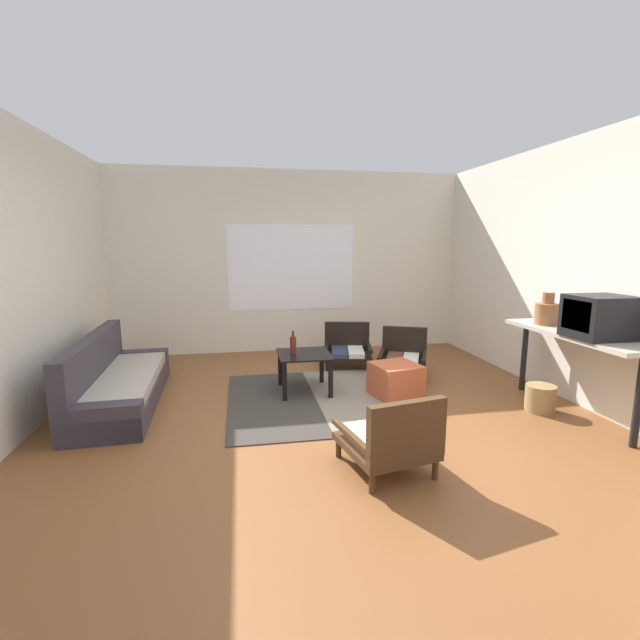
# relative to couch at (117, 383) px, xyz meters

# --- Properties ---
(ground_plane) EXTENTS (7.80, 7.80, 0.00)m
(ground_plane) POSITION_rel_couch_xyz_m (2.05, -1.00, -0.22)
(ground_plane) COLOR brown
(far_wall_with_window) EXTENTS (5.60, 0.13, 2.70)m
(far_wall_with_window) POSITION_rel_couch_xyz_m (2.05, 2.06, 1.13)
(far_wall_with_window) COLOR silver
(far_wall_with_window) RESTS_ON ground
(side_wall_right) EXTENTS (0.12, 6.60, 2.70)m
(side_wall_right) POSITION_rel_couch_xyz_m (4.71, -0.70, 1.13)
(side_wall_right) COLOR silver
(side_wall_right) RESTS_ON ground
(side_wall_left) EXTENTS (0.12, 6.60, 2.70)m
(side_wall_left) POSITION_rel_couch_xyz_m (-0.61, -0.70, 1.13)
(side_wall_left) COLOR silver
(side_wall_left) RESTS_ON ground
(area_rug) EXTENTS (1.83, 1.96, 0.01)m
(area_rug) POSITION_rel_couch_xyz_m (2.03, -0.26, -0.21)
(area_rug) COLOR #38332D
(area_rug) RESTS_ON ground
(couch) EXTENTS (0.77, 2.11, 0.71)m
(couch) POSITION_rel_couch_xyz_m (0.00, 0.00, 0.00)
(couch) COLOR #38333D
(couch) RESTS_ON ground
(coffee_table) EXTENTS (0.57, 0.61, 0.44)m
(coffee_table) POSITION_rel_couch_xyz_m (1.95, 0.02, 0.13)
(coffee_table) COLOR black
(coffee_table) RESTS_ON ground
(armchair_by_window) EXTENTS (0.73, 0.71, 0.55)m
(armchair_by_window) POSITION_rel_couch_xyz_m (2.69, 1.03, 0.01)
(armchair_by_window) COLOR black
(armchair_by_window) RESTS_ON ground
(armchair_striped_foreground) EXTENTS (0.69, 0.73, 0.61)m
(armchair_striped_foreground) POSITION_rel_couch_xyz_m (2.31, -1.85, 0.04)
(armchair_striped_foreground) COLOR #472D19
(armchair_striped_foreground) RESTS_ON ground
(armchair_corner) EXTENTS (0.77, 0.81, 0.58)m
(armchair_corner) POSITION_rel_couch_xyz_m (3.25, 0.40, 0.04)
(armchair_corner) COLOR black
(armchair_corner) RESTS_ON ground
(ottoman_orange) EXTENTS (0.55, 0.55, 0.36)m
(ottoman_orange) POSITION_rel_couch_xyz_m (2.89, -0.32, -0.04)
(ottoman_orange) COLOR #BC5633
(ottoman_orange) RESTS_ON ground
(console_shelf) EXTENTS (0.44, 1.57, 0.81)m
(console_shelf) POSITION_rel_couch_xyz_m (4.38, -1.08, 0.50)
(console_shelf) COLOR #B2AD9E
(console_shelf) RESTS_ON ground
(crt_television) EXTENTS (0.48, 0.43, 0.38)m
(crt_television) POSITION_rel_couch_xyz_m (4.38, -1.34, 0.78)
(crt_television) COLOR black
(crt_television) RESTS_ON console_shelf
(clay_vase) EXTENTS (0.24, 0.24, 0.33)m
(clay_vase) POSITION_rel_couch_xyz_m (4.38, -0.67, 0.71)
(clay_vase) COLOR #935B38
(clay_vase) RESTS_ON console_shelf
(glass_bottle) EXTENTS (0.07, 0.07, 0.26)m
(glass_bottle) POSITION_rel_couch_xyz_m (1.83, 0.02, 0.32)
(glass_bottle) COLOR #5B2319
(glass_bottle) RESTS_ON coffee_table
(wicker_basket) EXTENTS (0.28, 0.28, 0.26)m
(wicker_basket) POSITION_rel_couch_xyz_m (4.16, -0.97, -0.09)
(wicker_basket) COLOR #9E7A4C
(wicker_basket) RESTS_ON ground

